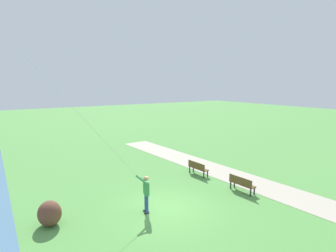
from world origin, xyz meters
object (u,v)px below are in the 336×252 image
at_px(lakeside_shrub, 50,213).
at_px(park_bench_near_walkway, 198,167).
at_px(person_kite_flyer, 146,191).
at_px(park_bench_far_walkway, 242,183).

bearing_deg(lakeside_shrub, park_bench_near_walkway, -170.62).
xyz_separation_m(park_bench_near_walkway, lakeside_shrub, (9.21, 1.52, 0.01)).
height_order(person_kite_flyer, lakeside_shrub, person_kite_flyer).
bearing_deg(lakeside_shrub, person_kite_flyer, 163.18).
relative_size(person_kite_flyer, lakeside_shrub, 1.64).
distance_m(person_kite_flyer, park_bench_far_walkway, 5.58).
bearing_deg(person_kite_flyer, park_bench_near_walkway, -152.90).
bearing_deg(park_bench_near_walkway, park_bench_far_walkway, 93.47).
xyz_separation_m(person_kite_flyer, lakeside_shrub, (3.92, -1.19, -0.52)).
distance_m(park_bench_far_walkway, lakeside_shrub, 9.63).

